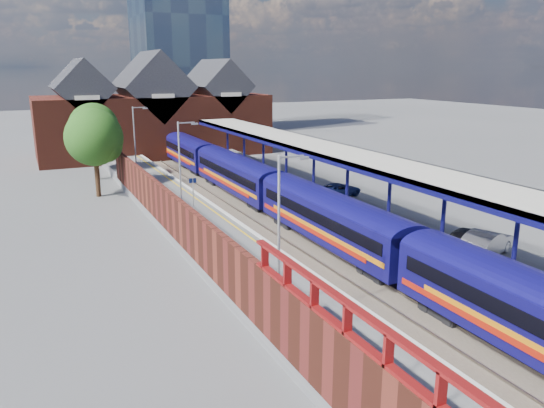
% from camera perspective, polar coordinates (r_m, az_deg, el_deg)
% --- Properties ---
extents(ground, '(240.00, 240.00, 0.00)m').
position_cam_1_polar(ground, '(48.59, -4.82, 0.57)').
color(ground, '#5B5B5E').
rests_on(ground, ground).
extents(ballast_bed, '(6.00, 76.00, 0.06)m').
position_cam_1_polar(ballast_bed, '(39.69, 0.28, -2.53)').
color(ballast_bed, '#473D33').
rests_on(ballast_bed, ground).
extents(rails, '(4.51, 76.00, 0.14)m').
position_cam_1_polar(rails, '(39.67, 0.28, -2.41)').
color(rails, slate).
rests_on(rails, ground).
extents(left_platform, '(5.00, 76.00, 1.00)m').
position_cam_1_polar(left_platform, '(37.61, -7.31, -2.88)').
color(left_platform, '#565659').
rests_on(left_platform, ground).
extents(right_platform, '(6.00, 76.00, 1.00)m').
position_cam_1_polar(right_platform, '(42.40, 7.62, -0.89)').
color(right_platform, '#565659').
rests_on(right_platform, ground).
extents(coping_left, '(0.30, 76.00, 0.05)m').
position_cam_1_polar(coping_left, '(38.21, -3.98, -1.69)').
color(coping_left, silver).
rests_on(coping_left, left_platform).
extents(coping_right, '(0.30, 76.00, 0.05)m').
position_cam_1_polar(coping_right, '(40.83, 4.27, -0.64)').
color(coping_right, silver).
rests_on(coping_right, right_platform).
extents(yellow_line, '(0.14, 76.00, 0.01)m').
position_cam_1_polar(yellow_line, '(38.01, -4.82, -1.83)').
color(yellow_line, yellow).
rests_on(yellow_line, left_platform).
extents(train, '(2.90, 65.91, 3.45)m').
position_cam_1_polar(train, '(41.99, 0.62, 1.37)').
color(train, '#0F0C54').
rests_on(train, ground).
extents(canopy, '(4.50, 52.00, 4.48)m').
position_cam_1_polar(canopy, '(42.76, 5.82, 5.81)').
color(canopy, '#0F0E51').
rests_on(canopy, right_platform).
extents(lamp_post_b, '(1.48, 0.18, 7.00)m').
position_cam_1_polar(lamp_post_b, '(23.54, 1.05, -1.96)').
color(lamp_post_b, '#A5A8AA').
rests_on(lamp_post_b, left_platform).
extents(lamp_post_c, '(1.48, 0.18, 7.00)m').
position_cam_1_polar(lamp_post_c, '(38.18, -9.70, 4.24)').
color(lamp_post_c, '#A5A8AA').
rests_on(lamp_post_c, left_platform).
extents(lamp_post_d, '(1.48, 0.18, 7.00)m').
position_cam_1_polar(lamp_post_d, '(53.60, -14.42, 6.91)').
color(lamp_post_d, '#A5A8AA').
rests_on(lamp_post_d, left_platform).
extents(platform_sign, '(0.55, 0.08, 2.50)m').
position_cam_1_polar(platform_sign, '(40.88, -8.49, 1.67)').
color(platform_sign, '#A5A8AA').
rests_on(platform_sign, left_platform).
extents(brick_wall, '(0.35, 50.00, 3.86)m').
position_cam_1_polar(brick_wall, '(30.41, -8.27, -3.29)').
color(brick_wall, '#5C2418').
rests_on(brick_wall, left_platform).
extents(station_building, '(30.00, 12.12, 13.78)m').
position_cam_1_polar(station_building, '(74.32, -12.65, 9.37)').
color(station_building, '#5C2418').
rests_on(station_building, ground).
extents(glass_tower, '(14.20, 14.20, 40.30)m').
position_cam_1_polar(glass_tower, '(98.22, -10.20, 19.29)').
color(glass_tower, '#4A607E').
rests_on(glass_tower, ground).
extents(tree_near, '(5.20, 5.20, 8.10)m').
position_cam_1_polar(tree_near, '(50.89, -18.41, 6.65)').
color(tree_near, '#382314').
rests_on(tree_near, ground).
extents(tree_far, '(5.20, 5.20, 8.10)m').
position_cam_1_polar(tree_far, '(58.89, -18.46, 7.62)').
color(tree_far, '#382314').
rests_on(tree_far, ground).
extents(parked_car_silver, '(4.87, 3.13, 1.51)m').
position_cam_1_polar(parked_car_silver, '(33.28, 22.02, -3.91)').
color(parked_car_silver, '#ADADB2').
rests_on(parked_car_silver, right_platform).
extents(parked_car_dark, '(5.18, 3.61, 1.39)m').
position_cam_1_polar(parked_car_dark, '(33.71, 20.37, -3.63)').
color(parked_car_dark, black).
rests_on(parked_car_dark, right_platform).
extents(parked_car_blue, '(4.41, 2.60, 1.15)m').
position_cam_1_polar(parked_car_blue, '(45.35, 7.18, 1.54)').
color(parked_car_blue, navy).
rests_on(parked_car_blue, right_platform).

